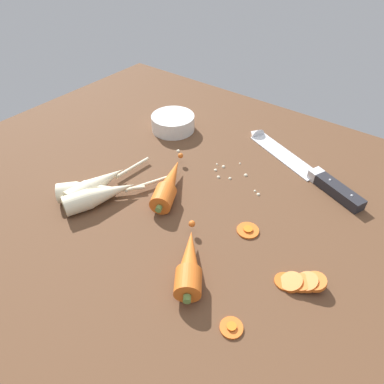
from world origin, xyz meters
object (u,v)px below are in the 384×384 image
chefs_knife (297,163)px  parsnip_front (97,185)px  parsnip_mid_right (100,195)px  prep_bowl (173,122)px  carrot_slice_stray_near (231,327)px  carrot_slice_stack (300,282)px  whole_carrot (169,184)px  parsnip_mid_left (86,190)px  carrot_slice_stray_mid (248,230)px  whole_carrot_second (189,263)px

chefs_knife → parsnip_front: size_ratio=1.59×
parsnip_front → parsnip_mid_right: 3.58cm
prep_bowl → carrot_slice_stray_near: bearing=-41.8°
carrot_slice_stack → whole_carrot: bearing=171.2°
parsnip_mid_left → whole_carrot: bearing=43.7°
parsnip_mid_left → carrot_slice_stray_mid: size_ratio=3.50×
parsnip_mid_left → carrot_slice_stray_mid: parsnip_mid_left is taller
whole_carrot → parsnip_mid_right: (-8.50, -10.68, -0.12)cm
whole_carrot_second → parsnip_front: size_ratio=0.66×
carrot_slice_stray_near → carrot_slice_stray_mid: (-7.72, 17.68, -0.00)cm
parsnip_mid_left → carrot_slice_stack: parsnip_mid_left is taller
carrot_slice_stack → carrot_slice_stray_mid: (-12.31, 5.11, -0.48)cm
whole_carrot → parsnip_mid_left: bearing=-136.3°
chefs_knife → prep_bowl: (-32.15, -4.92, 1.50)cm
parsnip_mid_right → prep_bowl: bearing=102.7°
parsnip_front → parsnip_mid_left: bearing=-96.2°
parsnip_mid_left → carrot_slice_stray_near: parsnip_mid_left is taller
carrot_slice_stray_mid → prep_bowl: 39.11cm
whole_carrot → carrot_slice_stray_near: (26.21, -17.35, -1.74)cm
chefs_knife → parsnip_mid_right: parsnip_mid_right is taller
whole_carrot → carrot_slice_stack: bearing=-8.8°
parsnip_front → carrot_slice_stray_near: bearing=-12.6°
carrot_slice_stack → prep_bowl: 52.33cm
whole_carrot → carrot_slice_stack: whole_carrot is taller
carrot_slice_stack → carrot_slice_stray_near: 13.39cm
whole_carrot → prep_bowl: size_ratio=1.57×
whole_carrot_second → carrot_slice_stack: 17.53cm
chefs_knife → prep_bowl: prep_bowl is taller
chefs_knife → carrot_slice_stray_mid: size_ratio=8.20×
chefs_knife → parsnip_front: parsnip_front is taller
carrot_slice_stack → whole_carrot_second: bearing=-151.1°
parsnip_mid_left → parsnip_mid_right: bearing=11.2°
whole_carrot → parsnip_mid_left: whole_carrot is taller
carrot_slice_stray_near → carrot_slice_stack: bearing=69.9°
parsnip_front → prep_bowl: 28.94cm
whole_carrot_second → chefs_knife: bearing=88.1°
chefs_knife → carrot_slice_stray_near: 43.12cm
carrot_slice_stray_mid → whole_carrot_second: bearing=-102.5°
chefs_knife → carrot_slice_stray_near: size_ratio=9.84×
parsnip_mid_right → carrot_slice_stray_mid: (26.98, 11.01, -1.62)cm
whole_carrot_second → parsnip_front: bearing=170.9°
parsnip_mid_left → carrot_slice_stack: size_ratio=1.90×
parsnip_mid_left → prep_bowl: same height
parsnip_mid_right → carrot_slice_stray_mid: 29.19cm
whole_carrot → prep_bowl: 25.08cm
parsnip_front → carrot_slice_stray_mid: 31.50cm
parsnip_mid_right → parsnip_mid_left: bearing=-168.8°
whole_carrot_second → parsnip_mid_right: bearing=173.9°
parsnip_mid_right → whole_carrot: bearing=51.5°
parsnip_mid_left → carrot_slice_stray_mid: 32.56cm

